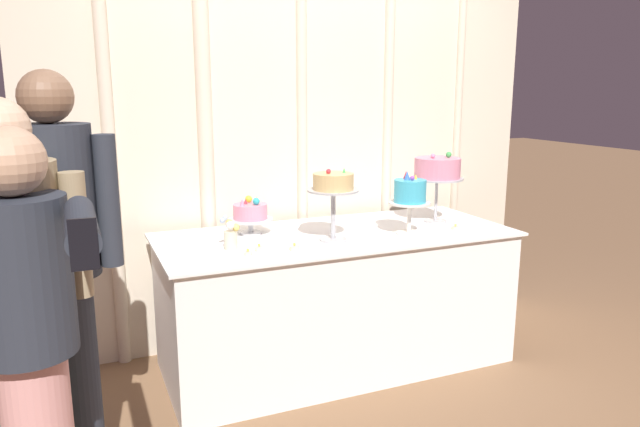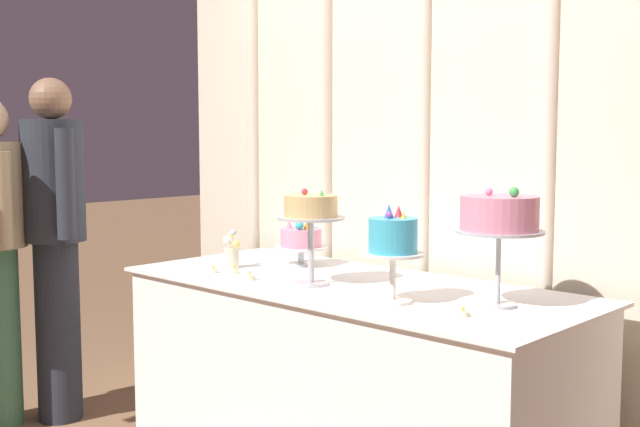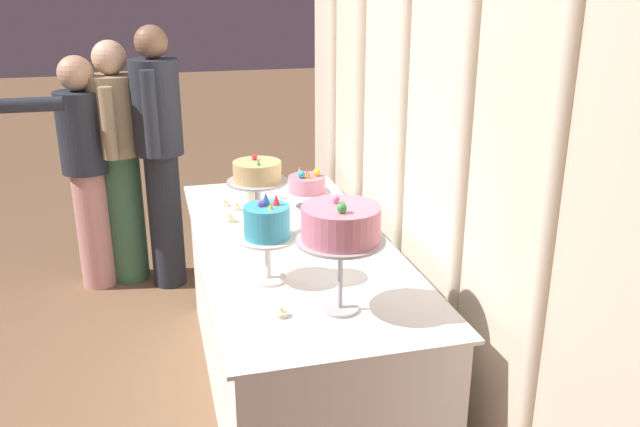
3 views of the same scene
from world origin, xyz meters
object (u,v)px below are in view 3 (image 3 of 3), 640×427
tealight_far_left (225,204)px  tealight_near_left (237,208)px  tealight_near_right (230,219)px  flower_vase (250,188)px  guest_man_dark_suit (160,147)px  cake_display_leftmost (307,186)px  guest_man_pink_jacket (119,155)px  cake_display_midright (267,227)px  tealight_far_right (281,314)px  cake_display_rightmost (341,227)px  guest_girl_blue_dress (85,163)px  cake_display_midleft (257,177)px  cake_table (295,320)px

tealight_far_left → tealight_near_left: bearing=34.8°
tealight_far_left → tealight_near_right: (0.24, -0.01, 0.00)m
flower_vase → guest_man_dark_suit: bearing=-150.5°
cake_display_leftmost → guest_man_pink_jacket: guest_man_pink_jacket is taller
cake_display_midright → tealight_near_right: bearing=-175.1°
cake_display_midright → tealight_far_right: cake_display_midright is taller
cake_display_rightmost → tealight_far_left: bearing=-168.4°
tealight_far_left → tealight_far_right: (1.24, 0.04, -0.00)m
guest_man_dark_suit → guest_girl_blue_dress: size_ratio=1.12×
flower_vase → cake_display_midleft: bearing=-5.0°
cake_display_leftmost → flower_vase: 0.32m
cake_table → guest_man_pink_jacket: size_ratio=1.28×
flower_vase → cake_display_midright: bearing=-5.0°
cake_display_rightmost → tealight_near_right: size_ratio=8.44×
guest_man_dark_suit → guest_man_pink_jacket: guest_man_dark_suit is taller
cake_display_rightmost → tealight_near_right: cake_display_rightmost is taller
cake_table → guest_girl_blue_dress: (-1.50, -0.99, 0.43)m
cake_display_midright → cake_display_rightmost: 0.38m
tealight_far_left → guest_girl_blue_dress: size_ratio=0.03×
cake_display_rightmost → tealight_far_right: cake_display_rightmost is taller
cake_table → cake_display_rightmost: cake_display_rightmost is taller
guest_girl_blue_dress → cake_display_midright: bearing=23.4°
cake_display_midright → tealight_far_left: (-0.94, -0.06, -0.21)m
guest_man_dark_suit → tealight_near_left: bearing=21.2°
cake_display_rightmost → tealight_near_right: bearing=-165.5°
cake_display_leftmost → tealight_near_left: size_ratio=5.75×
tealight_far_left → guest_man_pink_jacket: size_ratio=0.03×
tealight_far_right → guest_man_pink_jacket: guest_man_pink_jacket is taller
cake_table → tealight_far_left: (-0.58, -0.23, 0.40)m
cake_display_leftmost → cake_display_midleft: 0.51m
cake_display_rightmost → guest_man_dark_suit: bearing=-165.1°
cake_table → guest_man_pink_jacket: bearing=-153.2°
tealight_far_left → guest_girl_blue_dress: guest_girl_blue_dress is taller
cake_display_leftmost → cake_display_rightmost: (1.11, -0.15, 0.20)m
flower_vase → guest_girl_blue_dress: 1.25m
cake_display_leftmost → tealight_far_left: cake_display_leftmost is taller
tealight_near_left → cake_display_midright: bearing=0.3°
tealight_far_left → flower_vase: bearing=108.5°
guest_man_pink_jacket → cake_display_rightmost: bearing=19.9°
flower_vase → tealight_near_left: (0.12, -0.09, -0.06)m
guest_man_pink_jacket → cake_table: bearing=26.8°
cake_display_midleft → tealight_near_right: size_ratio=7.70×
tealight_far_left → guest_girl_blue_dress: bearing=-140.8°
tealight_near_right → guest_man_pink_jacket: bearing=-155.8°
tealight_far_left → guest_man_dark_suit: bearing=-160.1°
guest_man_dark_suit → guest_man_pink_jacket: (-0.14, -0.25, -0.07)m
cake_display_rightmost → guest_man_pink_jacket: (-2.21, -0.80, -0.25)m
cake_display_leftmost → tealight_far_right: (1.11, -0.36, -0.11)m
cake_display_midleft → guest_girl_blue_dress: size_ratio=0.26×
cake_display_rightmost → guest_man_dark_suit: size_ratio=0.26×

